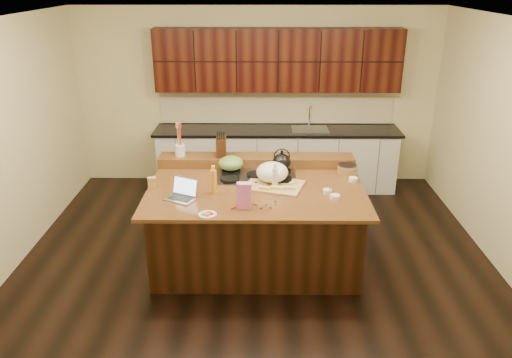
{
  "coord_description": "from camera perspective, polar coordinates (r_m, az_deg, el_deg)",
  "views": [
    {
      "loc": [
        0.04,
        -5.08,
        3.12
      ],
      "look_at": [
        0.0,
        0.05,
        1.0
      ],
      "focal_mm": 35.0,
      "sensor_mm": 36.0,
      "label": 1
    }
  ],
  "objects": [
    {
      "name": "back_counter",
      "position": [
        7.62,
        2.41,
        6.13
      ],
      "size": [
        3.7,
        0.66,
        2.4
      ],
      "color": "silver",
      "rests_on": "ground"
    },
    {
      "name": "gumdrop_5",
      "position": [
        5.14,
        -1.55,
        -2.82
      ],
      "size": [
        0.02,
        0.02,
        0.02
      ],
      "primitive_type": "ellipsoid",
      "color": "#198C26",
      "rests_on": "island"
    },
    {
      "name": "gumdrop_1",
      "position": [
        5.14,
        -0.32,
        -2.8
      ],
      "size": [
        0.02,
        0.02,
        0.02
      ],
      "primitive_type": "ellipsoid",
      "color": "#198C26",
      "rests_on": "island"
    },
    {
      "name": "cooktop",
      "position": [
        5.81,
        0.02,
        0.35
      ],
      "size": [
        0.92,
        0.52,
        0.05
      ],
      "color": "gray",
      "rests_on": "island"
    },
    {
      "name": "laptop",
      "position": [
        5.32,
        -8.39,
        -1.59
      ],
      "size": [
        0.38,
        0.35,
        0.21
      ],
      "rotation": [
        0.0,
        0.0,
        -0.45
      ],
      "color": "#B7B7BC",
      "rests_on": "island"
    },
    {
      "name": "ramekin_b",
      "position": [
        5.44,
        8.16,
        -1.41
      ],
      "size": [
        0.13,
        0.13,
        0.04
      ],
      "primitive_type": "cylinder",
      "rotation": [
        0.0,
        0.0,
        -0.4
      ],
      "color": "white",
      "rests_on": "island"
    },
    {
      "name": "kitchen_timer",
      "position": [
        5.42,
        8.44,
        -1.35
      ],
      "size": [
        0.1,
        0.1,
        0.07
      ],
      "primitive_type": "cone",
      "rotation": [
        0.0,
        0.0,
        -0.22
      ],
      "color": "silver",
      "rests_on": "island"
    },
    {
      "name": "gumdrop_3",
      "position": [
        5.19,
        2.23,
        -2.56
      ],
      "size": [
        0.02,
        0.02,
        0.02
      ],
      "primitive_type": "ellipsoid",
      "color": "#198C26",
      "rests_on": "island"
    },
    {
      "name": "gumdrop_8",
      "position": [
        5.16,
        -2.17,
        -2.72
      ],
      "size": [
        0.02,
        0.02,
        0.02
      ],
      "primitive_type": "ellipsoid",
      "color": "red",
      "rests_on": "island"
    },
    {
      "name": "gumdrop_9",
      "position": [
        5.12,
        2.25,
        -2.9
      ],
      "size": [
        0.02,
        0.02,
        0.02
      ],
      "primitive_type": "ellipsoid",
      "color": "#198C26",
      "rests_on": "island"
    },
    {
      "name": "wooden_tray",
      "position": [
        5.58,
        1.92,
        0.44
      ],
      "size": [
        0.72,
        0.61,
        0.25
      ],
      "rotation": [
        0.0,
        0.0,
        -0.31
      ],
      "color": "tan",
      "rests_on": "island"
    },
    {
      "name": "gumdrop_4",
      "position": [
        5.05,
        1.73,
        -3.28
      ],
      "size": [
        0.02,
        0.02,
        0.02
      ],
      "primitive_type": "ellipsoid",
      "color": "red",
      "rests_on": "island"
    },
    {
      "name": "ramekin_c",
      "position": [
        5.8,
        11.03,
        -0.05
      ],
      "size": [
        0.11,
        0.11,
        0.04
      ],
      "primitive_type": "cylinder",
      "rotation": [
        0.0,
        0.0,
        -0.11
      ],
      "color": "white",
      "rests_on": "island"
    },
    {
      "name": "candy_plate",
      "position": [
        4.94,
        -5.57,
        -4.06
      ],
      "size": [
        0.2,
        0.2,
        0.01
      ],
      "primitive_type": "cylinder",
      "rotation": [
        0.0,
        0.0,
        0.13
      ],
      "color": "white",
      "rests_on": "island"
    },
    {
      "name": "kettle",
      "position": [
        5.89,
        2.95,
        1.97
      ],
      "size": [
        0.29,
        0.29,
        0.2
      ],
      "primitive_type": "ellipsoid",
      "rotation": [
        0.0,
        0.0,
        -0.42
      ],
      "color": "black",
      "rests_on": "cooktop"
    },
    {
      "name": "gumdrop_10",
      "position": [
        5.06,
        -2.49,
        -3.23
      ],
      "size": [
        0.02,
        0.02,
        0.02
      ],
      "primitive_type": "ellipsoid",
      "color": "red",
      "rests_on": "island"
    },
    {
      "name": "gumdrop_6",
      "position": [
        5.11,
        -0.01,
        -2.94
      ],
      "size": [
        0.02,
        0.02,
        0.02
      ],
      "primitive_type": "ellipsoid",
      "color": "red",
      "rests_on": "island"
    },
    {
      "name": "ramekin_a",
      "position": [
        5.32,
        9.02,
        -2.03
      ],
      "size": [
        0.12,
        0.12,
        0.04
      ],
      "primitive_type": "cylinder",
      "rotation": [
        0.0,
        0.0,
        -0.24
      ],
      "color": "white",
      "rests_on": "island"
    },
    {
      "name": "package_box",
      "position": [
        5.62,
        -11.81,
        -0.41
      ],
      "size": [
        0.1,
        0.08,
        0.12
      ],
      "primitive_type": "cube",
      "rotation": [
        0.0,
        0.0,
        0.19
      ],
      "color": "#C89446",
      "rests_on": "island"
    },
    {
      "name": "knife_block",
      "position": [
        6.13,
        -3.99,
        3.69
      ],
      "size": [
        0.12,
        0.19,
        0.23
      ],
      "primitive_type": "cube",
      "rotation": [
        0.0,
        0.0,
        0.03
      ],
      "color": "black",
      "rests_on": "back_ledge"
    },
    {
      "name": "strainer_bowl",
      "position": [
        6.01,
        10.38,
        1.04
      ],
      "size": [
        0.24,
        0.24,
        0.09
      ],
      "primitive_type": "cylinder",
      "rotation": [
        0.0,
        0.0,
        -0.0
      ],
      "color": "#996B3F",
      "rests_on": "island"
    },
    {
      "name": "gumdrop_7",
      "position": [
        5.12,
        1.13,
        -2.93
      ],
      "size": [
        0.02,
        0.02,
        0.02
      ],
      "primitive_type": "ellipsoid",
      "color": "#198C26",
      "rests_on": "island"
    },
    {
      "name": "back_ledge",
      "position": [
        6.17,
        0.05,
        2.13
      ],
      "size": [
        2.4,
        0.3,
        0.12
      ],
      "primitive_type": "cube",
      "color": "black",
      "rests_on": "island"
    },
    {
      "name": "green_bowl",
      "position": [
        5.9,
        -2.88,
        1.83
      ],
      "size": [
        0.37,
        0.37,
        0.16
      ],
      "primitive_type": "ellipsoid",
      "rotation": [
        0.0,
        0.0,
        -0.31
      ],
      "color": "#5C8334",
      "rests_on": "cooktop"
    },
    {
      "name": "utensil_crock",
      "position": [
        6.2,
        -8.65,
        3.26
      ],
      "size": [
        0.16,
        0.16,
        0.14
      ],
      "primitive_type": "cylinder",
      "rotation": [
        0.0,
        0.0,
        0.42
      ],
      "color": "white",
      "rests_on": "back_ledge"
    },
    {
      "name": "pink_bag",
      "position": [
        5.01,
        -1.36,
        -1.91
      ],
      "size": [
        0.15,
        0.08,
        0.27
      ],
      "primitive_type": "cube",
      "rotation": [
        0.0,
        0.0,
        -0.01
      ],
      "color": "pink",
      "rests_on": "island"
    },
    {
      "name": "gumdrop_0",
      "position": [
        5.03,
        0.61,
        -3.36
      ],
      "size": [
        0.02,
        0.02,
        0.02
      ],
      "primitive_type": "ellipsoid",
      "color": "red",
      "rests_on": "island"
    },
    {
      "name": "oil_bottle",
      "position": [
        5.36,
        -4.87,
        -0.33
      ],
      "size": [
        0.09,
        0.09,
        0.27
      ],
      "primitive_type": "cylinder",
      "rotation": [
        0.0,
        0.0,
        -0.39
      ],
      "color": "orange",
      "rests_on": "island"
    },
    {
      "name": "gumdrop_2",
      "position": [
        5.03,
        -2.74,
        -3.4
      ],
      "size": [
        0.02,
        0.02,
        0.02
      ],
      "primitive_type": "ellipsoid",
      "color": "red",
      "rests_on": "island"
    },
    {
      "name": "room",
      "position": [
        5.38,
        -0.0,
        3.24
      ],
      "size": [
        5.52,
        5.02,
        2.72
      ],
      "color": "black",
      "rests_on": "ground"
    },
    {
      "name": "vinegar_bottle",
      "position": [
        5.44,
        2.17,
        -0.01
      ],
      "size": [
        0.08,
        0.08,
        0.25
      ],
      "primitive_type": "cylinder",
      "rotation": [
        0.0,
        0.0,
        0.33
      ],
      "color": "silver",
      "rests_on": "island"
    },
    {
      "name": "island",
      "position": [
        5.74,
        -0.0,
        -5.14
      ],
      "size": [
        2.4,
        1.6,
        0.92
      ],
      "color": "black",
      "rests_on": "ground"
    }
  ]
}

